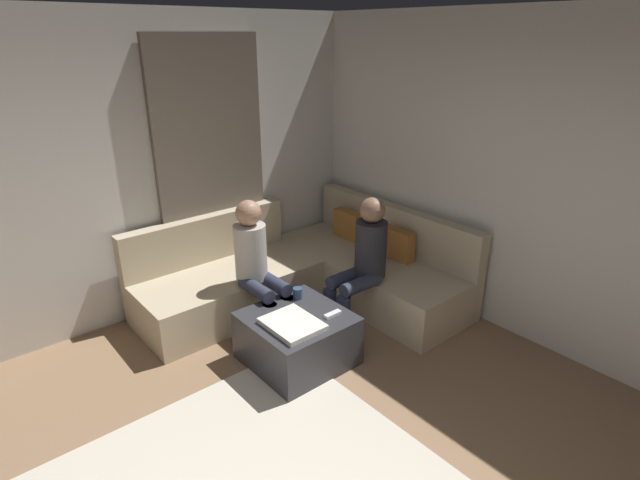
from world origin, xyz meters
TOP-DOWN VIEW (x-y plane):
  - wall_back at (0.00, 2.94)m, footprint 6.00×0.12m
  - wall_left at (-2.94, 0.00)m, footprint 0.12×6.00m
  - curtain_panel at (-2.84, 1.30)m, footprint 0.06×1.10m
  - sectional_couch at (-2.08, 1.88)m, footprint 2.10×2.55m
  - ottoman at (-1.34, 1.15)m, footprint 0.76×0.76m
  - folded_blanket at (-1.24, 1.03)m, footprint 0.44×0.36m
  - coffee_mug at (-1.56, 1.33)m, footprint 0.08×0.08m
  - game_remote at (-1.16, 1.37)m, footprint 0.05×0.15m
  - person_on_couch_back at (-1.41, 1.93)m, footprint 0.30×0.60m
  - person_on_couch_side at (-1.93, 1.18)m, footprint 0.60×0.30m

SIDE VIEW (x-z plane):
  - ottoman at x=-1.34m, z-range 0.00..0.42m
  - sectional_couch at x=-2.08m, z-range -0.15..0.72m
  - game_remote at x=-1.16m, z-range 0.42..0.44m
  - folded_blanket at x=-1.24m, z-range 0.42..0.46m
  - coffee_mug at x=-1.56m, z-range 0.42..0.52m
  - person_on_couch_back at x=-1.41m, z-range 0.06..1.26m
  - person_on_couch_side at x=-1.93m, z-range 0.06..1.26m
  - curtain_panel at x=-2.84m, z-range 0.00..2.50m
  - wall_back at x=0.00m, z-range 0.00..2.70m
  - wall_left at x=-2.94m, z-range 0.00..2.70m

